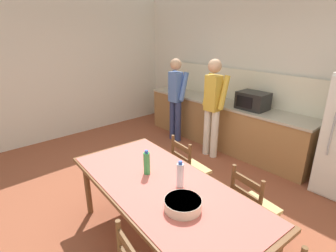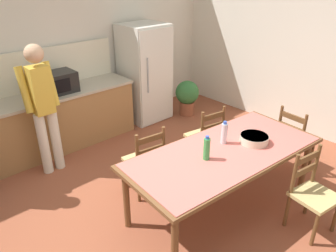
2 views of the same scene
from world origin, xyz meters
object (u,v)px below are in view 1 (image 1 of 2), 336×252
(bottle_off_centre, at_px, (180,175))
(chair_side_far_right, at_px, (252,208))
(serving_bowl, at_px, (183,204))
(person_at_sink, at_px, (176,96))
(microwave, at_px, (253,101))
(dining_table, at_px, (163,191))
(bottle_near_centre, at_px, (147,163))
(person_at_counter, at_px, (213,104))
(chair_side_far_left, at_px, (188,169))

(bottle_off_centre, xyz_separation_m, chair_side_far_right, (0.44, 0.64, -0.46))
(serving_bowl, bearing_deg, person_at_sink, 137.79)
(serving_bowl, bearing_deg, bottle_off_centre, 139.87)
(microwave, relative_size, dining_table, 0.22)
(chair_side_far_right, xyz_separation_m, person_at_sink, (-2.63, 1.36, 0.51))
(chair_side_far_right, bearing_deg, bottle_off_centre, 64.65)
(microwave, height_order, dining_table, microwave)
(person_at_sink, bearing_deg, bottle_near_centre, -139.61)
(bottle_near_centre, height_order, person_at_counter, person_at_counter)
(bottle_near_centre, distance_m, person_at_counter, 2.23)
(bottle_off_centre, bearing_deg, person_at_sink, 137.54)
(dining_table, height_order, person_at_counter, person_at_counter)
(dining_table, bearing_deg, person_at_counter, 117.65)
(dining_table, bearing_deg, chair_side_far_right, 53.45)
(microwave, bearing_deg, person_at_sink, -160.71)
(bottle_near_centre, height_order, serving_bowl, bottle_near_centre)
(dining_table, relative_size, chair_side_far_right, 2.55)
(chair_side_far_left, distance_m, person_at_counter, 1.52)
(bottle_off_centre, relative_size, chair_side_far_left, 0.30)
(serving_bowl, xyz_separation_m, chair_side_far_right, (0.18, 0.86, -0.39))
(chair_side_far_right, bearing_deg, person_at_counter, -29.71)
(bottle_off_centre, xyz_separation_m, serving_bowl, (0.27, -0.22, -0.07))
(bottle_near_centre, bearing_deg, bottle_off_centre, 13.49)
(bottle_near_centre, bearing_deg, microwave, 97.88)
(microwave, xyz_separation_m, serving_bowl, (1.03, -2.72, -0.22))
(dining_table, distance_m, chair_side_far_right, 0.98)
(microwave, height_order, chair_side_far_left, microwave)
(serving_bowl, bearing_deg, person_at_counter, 124.00)
(dining_table, height_order, bottle_off_centre, bottle_off_centre)
(microwave, relative_size, chair_side_far_left, 0.55)
(dining_table, relative_size, chair_side_far_left, 2.55)
(microwave, xyz_separation_m, person_at_sink, (-1.42, -0.50, -0.10))
(person_at_sink, bearing_deg, serving_bowl, -132.21)
(serving_bowl, bearing_deg, bottle_near_centre, 169.23)
(bottle_near_centre, bearing_deg, person_at_sink, 130.39)
(microwave, xyz_separation_m, bottle_off_centre, (0.76, -2.50, -0.14))
(person_at_sink, distance_m, person_at_counter, 0.97)
(bottle_near_centre, bearing_deg, chair_side_far_left, 101.54)
(chair_side_far_left, bearing_deg, chair_side_far_right, -176.53)
(serving_bowl, relative_size, chair_side_far_right, 0.35)
(chair_side_far_left, xyz_separation_m, chair_side_far_right, (1.01, -0.08, 0.00))
(microwave, height_order, bottle_off_centre, microwave)
(bottle_near_centre, bearing_deg, dining_table, -4.35)
(dining_table, relative_size, bottle_near_centre, 8.60)
(microwave, xyz_separation_m, chair_side_far_left, (0.19, -1.78, -0.60))
(bottle_off_centre, xyz_separation_m, person_at_counter, (-1.22, 1.98, 0.09))
(chair_side_far_right, bearing_deg, bottle_near_centre, 50.33)
(dining_table, distance_m, chair_side_far_left, 0.98)
(microwave, relative_size, bottle_near_centre, 1.85)
(serving_bowl, distance_m, chair_side_far_right, 0.96)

